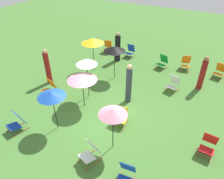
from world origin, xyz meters
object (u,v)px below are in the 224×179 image
at_px(deckchair_6, 50,88).
at_px(deckchair_8, 17,122).
at_px(umbrella_1, 82,77).
at_px(person_0, 118,48).
at_px(deckchair_1, 162,62).
at_px(person_2, 129,84).
at_px(deckchair_10, 108,47).
at_px(deckchair_4, 186,63).
at_px(umbrella_4, 113,112).
at_px(deckchair_3, 173,84).
at_px(umbrella_3, 51,94).
at_px(umbrella_5, 86,62).
at_px(person_3, 203,74).
at_px(deckchair_9, 126,175).
at_px(person_1, 48,67).
at_px(deckchair_5, 91,152).
at_px(deckchair_11, 208,145).
at_px(umbrella_0, 93,41).
at_px(deckchair_0, 219,71).
at_px(deckchair_7, 121,116).
at_px(deckchair_2, 130,51).
at_px(umbrella_2, 115,49).

bearing_deg(deckchair_6, deckchair_8, -65.78).
relative_size(umbrella_1, person_0, 0.88).
distance_m(deckchair_1, person_2, 3.98).
bearing_deg(deckchair_8, deckchair_10, 108.04).
bearing_deg(deckchair_8, person_2, 65.63).
distance_m(deckchair_4, umbrella_4, 7.36).
height_order(deckchair_3, umbrella_3, umbrella_3).
bearing_deg(deckchair_4, deckchair_6, -145.87).
relative_size(umbrella_5, person_3, 1.12).
bearing_deg(deckchair_9, deckchair_4, 84.35).
bearing_deg(umbrella_3, deckchair_6, 138.01).
distance_m(deckchair_3, deckchair_9, 5.66).
bearing_deg(person_1, person_0, -119.68).
xyz_separation_m(deckchair_1, deckchair_5, (-0.16, -7.51, 0.00)).
xyz_separation_m(deckchair_8, umbrella_1, (1.44, 2.50, 1.13)).
distance_m(deckchair_11, umbrella_0, 7.54).
bearing_deg(deckchair_11, deckchair_10, 145.74).
distance_m(deckchair_3, person_1, 6.41).
xyz_separation_m(umbrella_1, umbrella_3, (-0.14, -1.68, 0.15)).
relative_size(deckchair_0, person_0, 0.46).
bearing_deg(umbrella_0, person_2, -30.72).
relative_size(deckchair_1, deckchair_7, 1.03).
bearing_deg(deckchair_0, umbrella_3, -112.54).
height_order(deckchair_0, umbrella_0, umbrella_0).
relative_size(deckchair_0, deckchair_11, 1.02).
distance_m(deckchair_7, umbrella_0, 4.90).
distance_m(deckchair_4, deckchair_8, 9.43).
bearing_deg(person_1, umbrella_1, 160.80).
distance_m(deckchair_6, deckchair_10, 5.63).
bearing_deg(deckchair_7, deckchair_2, 100.91).
bearing_deg(deckchair_5, person_2, 111.85).
height_order(deckchair_7, umbrella_5, umbrella_5).
xyz_separation_m(deckchair_11, umbrella_0, (-6.67, 3.20, 1.44)).
xyz_separation_m(umbrella_3, person_0, (-0.60, 6.49, -0.79)).
bearing_deg(deckchair_9, person_2, 108.05).
xyz_separation_m(deckchair_8, deckchair_9, (4.71, -0.06, 0.00)).
height_order(deckchair_9, umbrella_1, umbrella_1).
xyz_separation_m(deckchair_1, deckchair_2, (-2.31, 0.52, 0.00)).
relative_size(deckchair_6, umbrella_5, 0.42).
relative_size(deckchair_1, umbrella_5, 0.43).
distance_m(deckchair_10, person_0, 1.47).
relative_size(deckchair_10, umbrella_5, 0.43).
height_order(umbrella_1, person_3, person_3).
height_order(umbrella_3, person_0, person_0).
xyz_separation_m(deckchair_0, deckchair_8, (-6.55, -8.08, 0.00)).
height_order(umbrella_3, person_3, person_3).
relative_size(deckchair_4, person_1, 0.45).
bearing_deg(person_1, deckchair_10, -103.33).
distance_m(deckchair_0, deckchair_2, 5.39).
xyz_separation_m(umbrella_2, person_0, (-0.81, 1.97, -0.84)).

